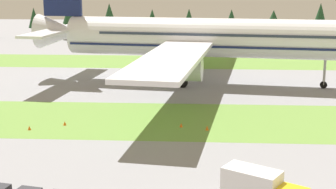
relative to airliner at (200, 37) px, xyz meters
name	(u,v)px	position (x,y,z in m)	size (l,w,h in m)	color
grass_strip_near	(140,120)	(-8.13, -24.19, -8.34)	(320.00, 17.97, 0.01)	olive
grass_strip_far	(164,62)	(-8.13, 23.75, -8.34)	(320.00, 17.97, 0.01)	olive
airliner	(200,37)	(0.00, 0.00, 0.00)	(60.91, 75.40, 23.28)	white
taxiway_marker_0	(207,128)	(0.79, -28.42, -8.06)	(0.44, 0.44, 0.57)	orange
taxiway_marker_1	(65,123)	(-17.49, -27.40, -8.09)	(0.44, 0.44, 0.52)	orange
taxiway_marker_2	(181,125)	(-2.48, -27.33, -8.08)	(0.44, 0.44, 0.53)	orange
taxiway_marker_3	(29,128)	(-21.38, -29.65, -8.08)	(0.44, 0.44, 0.53)	orange
distant_tree_line	(184,18)	(-4.79, 65.92, -1.73)	(168.48, 11.11, 12.00)	#4C3823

